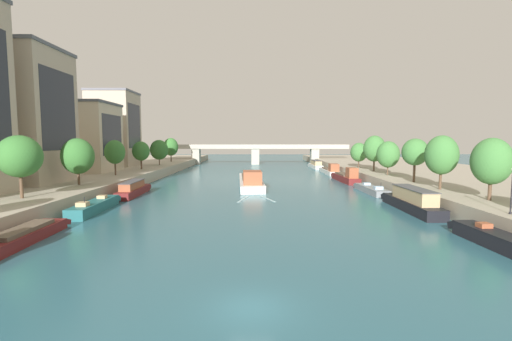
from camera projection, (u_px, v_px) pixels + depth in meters
name	position (u px, v px, depth m)	size (l,w,h in m)	color
ground_plane	(253.00, 308.00, 18.06)	(400.00, 400.00, 0.00)	#2D6070
quay_left	(68.00, 177.00, 72.90)	(36.00, 170.00, 2.15)	#A89E89
quay_right	(444.00, 177.00, 72.62)	(36.00, 170.00, 2.15)	#A89E89
barge_midriver	(252.00, 181.00, 66.43)	(5.46, 24.43, 3.47)	silver
wake_behind_barge	(257.00, 199.00, 51.74)	(5.59, 6.05, 0.03)	#A0CCD6
moored_boat_left_gap_after	(10.00, 238.00, 27.77)	(2.74, 13.63, 3.09)	maroon
moored_boat_left_midway	(97.00, 206.00, 42.79)	(2.51, 11.80, 2.35)	#23666B
moored_boat_left_near	(135.00, 189.00, 55.14)	(2.55, 12.34, 2.35)	maroon
moored_boat_right_downstream	(503.00, 241.00, 27.75)	(2.42, 11.21, 2.37)	black
moored_boat_right_second	(413.00, 201.00, 42.87)	(2.49, 13.88, 2.93)	black
moored_boat_right_far	(372.00, 189.00, 58.00)	(2.63, 11.68, 2.10)	gray
moored_boat_right_end	(347.00, 177.00, 73.04)	(2.94, 14.38, 3.29)	maroon
moored_boat_right_lone	(331.00, 170.00, 90.97)	(3.06, 15.84, 2.88)	silver
moored_boat_right_near	(317.00, 165.00, 109.27)	(2.69, 14.27, 2.48)	silver
tree_left_third	(21.00, 156.00, 39.21)	(4.70, 4.70, 7.17)	brown
tree_left_nearest	(79.00, 156.00, 51.36)	(4.62, 4.62, 6.90)	brown
tree_left_far	(116.00, 152.00, 65.45)	(3.77, 3.77, 6.64)	brown
tree_left_midway	(142.00, 151.00, 79.11)	(3.90, 3.90, 6.33)	brown
tree_left_by_lamp	(160.00, 150.00, 92.29)	(4.76, 4.76, 6.70)	brown
tree_left_end_of_row	(172.00, 147.00, 106.31)	(4.45, 4.45, 7.29)	brown
tree_right_by_lamp	(493.00, 161.00, 37.74)	(4.12, 4.12, 6.87)	brown
tree_right_third	(443.00, 155.00, 46.19)	(4.22, 4.22, 7.26)	brown
tree_right_distant	(416.00, 152.00, 54.26)	(3.97, 3.97, 6.87)	brown
tree_right_end_of_row	(390.00, 154.00, 65.54)	(4.23, 4.23, 6.42)	brown
tree_right_past_mid	(376.00, 149.00, 73.64)	(4.60, 4.60, 7.60)	brown
tree_right_second	(360.00, 152.00, 83.14)	(4.02, 4.02, 5.99)	brown
building_left_middle	(22.00, 115.00, 53.51)	(12.35, 11.94, 20.84)	#B2A38E
building_left_tall	(85.00, 137.00, 72.92)	(12.68, 12.29, 14.51)	beige
building_left_far_end	(116.00, 129.00, 88.85)	(10.72, 10.97, 19.06)	#B2A38E
bridge_far	(257.00, 152.00, 125.83)	(67.11, 4.40, 7.18)	#ADA899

